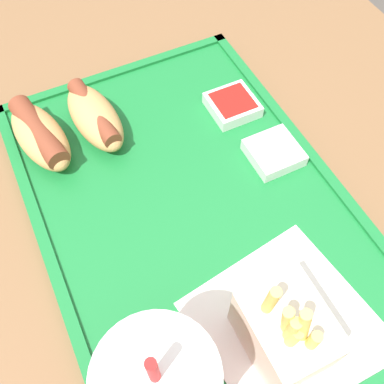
% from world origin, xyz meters
% --- Properties ---
extents(ground_plane, '(8.00, 8.00, 0.00)m').
position_xyz_m(ground_plane, '(0.00, 0.00, 0.00)').
color(ground_plane, '#4C4742').
extents(dining_table, '(1.37, 0.88, 0.77)m').
position_xyz_m(dining_table, '(0.00, 0.00, 0.38)').
color(dining_table, brown).
rests_on(dining_table, ground_plane).
extents(food_tray, '(0.46, 0.32, 0.01)m').
position_xyz_m(food_tray, '(0.03, -0.03, 0.77)').
color(food_tray, '#197233').
rests_on(food_tray, dining_table).
extents(paper_napkin, '(0.20, 0.17, 0.00)m').
position_xyz_m(paper_napkin, '(-0.14, -0.05, 0.78)').
color(paper_napkin, white).
rests_on(paper_napkin, food_tray).
extents(hot_dog_far, '(0.12, 0.07, 0.04)m').
position_xyz_m(hot_dog_far, '(0.17, 0.09, 0.80)').
color(hot_dog_far, tan).
rests_on(hot_dog_far, food_tray).
extents(hot_dog_near, '(0.11, 0.06, 0.04)m').
position_xyz_m(hot_dog_near, '(0.17, 0.02, 0.80)').
color(hot_dog_near, tan).
rests_on(hot_dog_near, food_tray).
extents(fries_carton, '(0.08, 0.06, 0.11)m').
position_xyz_m(fries_carton, '(-0.13, -0.04, 0.81)').
color(fries_carton, silver).
rests_on(fries_carton, food_tray).
extents(sauce_cup_mayo, '(0.05, 0.05, 0.02)m').
position_xyz_m(sauce_cup_mayo, '(0.05, -0.14, 0.79)').
color(sauce_cup_mayo, silver).
rests_on(sauce_cup_mayo, food_tray).
extents(sauce_cup_ketchup, '(0.05, 0.05, 0.02)m').
position_xyz_m(sauce_cup_ketchup, '(0.13, -0.14, 0.79)').
color(sauce_cup_ketchup, silver).
rests_on(sauce_cup_ketchup, food_tray).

